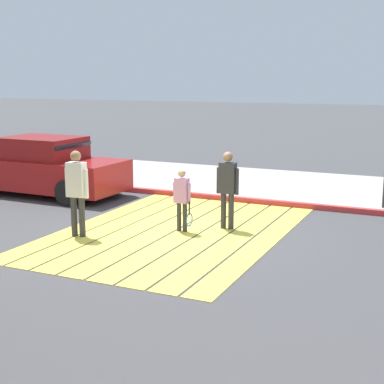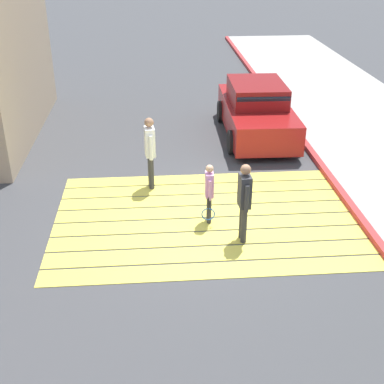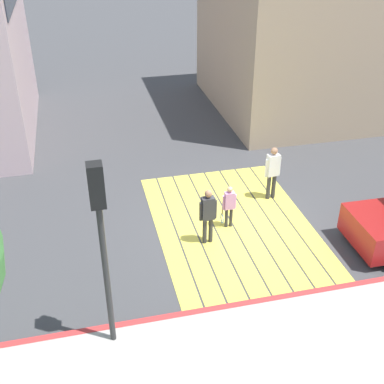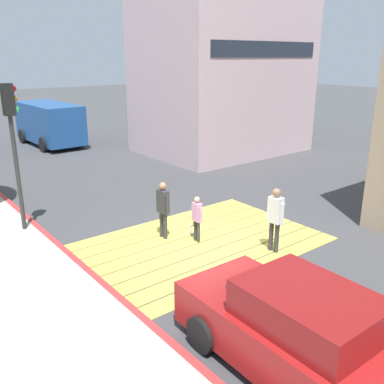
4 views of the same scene
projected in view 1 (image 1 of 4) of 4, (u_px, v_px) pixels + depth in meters
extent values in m
plane|color=#424244|center=(174.00, 232.00, 11.77)|extent=(120.00, 120.00, 0.00)
cube|color=#EAD64C|center=(97.00, 222.00, 12.55)|extent=(6.40, 0.50, 0.01)
cube|color=#EAD64C|center=(118.00, 224.00, 12.33)|extent=(6.40, 0.50, 0.01)
cube|color=#EAD64C|center=(140.00, 227.00, 12.10)|extent=(6.40, 0.50, 0.01)
cube|color=#EAD64C|center=(163.00, 230.00, 11.88)|extent=(6.40, 0.50, 0.01)
cube|color=#EAD64C|center=(186.00, 233.00, 11.65)|extent=(6.40, 0.50, 0.01)
cube|color=#EAD64C|center=(211.00, 236.00, 11.43)|extent=(6.40, 0.50, 0.01)
cube|color=#EAD64C|center=(237.00, 239.00, 11.20)|extent=(6.40, 0.50, 0.01)
cube|color=#EAD64C|center=(263.00, 242.00, 10.98)|extent=(6.40, 0.50, 0.01)
cube|color=#ADA8A0|center=(259.00, 184.00, 16.75)|extent=(4.80, 40.00, 0.12)
cube|color=#BC3333|center=(230.00, 199.00, 14.65)|extent=(0.16, 40.00, 0.13)
cube|color=maroon|center=(48.00, 173.00, 15.40)|extent=(1.88, 4.33, 0.80)
cube|color=maroon|center=(42.00, 148.00, 15.33)|extent=(1.57, 2.09, 0.60)
cube|color=#1E2833|center=(70.00, 152.00, 14.95)|extent=(1.48, 0.36, 0.49)
cylinder|color=black|center=(68.00, 193.00, 14.11)|extent=(0.23, 0.66, 0.66)
cylinder|color=black|center=(108.00, 181.00, 15.67)|extent=(0.23, 0.66, 0.66)
cylinder|color=black|center=(32.00, 174.00, 16.80)|extent=(0.23, 0.66, 0.66)
cylinder|color=#333338|center=(82.00, 217.00, 11.29)|extent=(0.12, 0.12, 0.82)
cylinder|color=#333338|center=(74.00, 216.00, 11.35)|extent=(0.12, 0.12, 0.82)
cube|color=white|center=(77.00, 180.00, 11.17)|extent=(0.26, 0.38, 0.68)
sphere|color=#9E7051|center=(76.00, 156.00, 11.08)|extent=(0.21, 0.21, 0.21)
cylinder|color=white|center=(86.00, 184.00, 11.12)|extent=(0.09, 0.09, 0.58)
cylinder|color=white|center=(67.00, 182.00, 11.25)|extent=(0.09, 0.09, 0.58)
cylinder|color=#333338|center=(231.00, 212.00, 11.85)|extent=(0.12, 0.12, 0.77)
cylinder|color=#333338|center=(223.00, 211.00, 11.92)|extent=(0.12, 0.12, 0.77)
cube|color=#333338|center=(228.00, 178.00, 11.74)|extent=(0.22, 0.35, 0.65)
sphere|color=#9E7051|center=(228.00, 157.00, 11.66)|extent=(0.20, 0.20, 0.20)
cylinder|color=#333338|center=(237.00, 182.00, 11.68)|extent=(0.08, 0.08, 0.55)
cylinder|color=#333338|center=(219.00, 180.00, 11.83)|extent=(0.08, 0.08, 0.55)
cylinder|color=#333338|center=(185.00, 218.00, 11.66)|extent=(0.09, 0.09, 0.62)
cylinder|color=#333338|center=(179.00, 217.00, 11.72)|extent=(0.09, 0.09, 0.62)
cube|color=#D18CC6|center=(182.00, 190.00, 11.58)|extent=(0.17, 0.27, 0.51)
sphere|color=tan|center=(182.00, 173.00, 11.51)|extent=(0.16, 0.16, 0.16)
cylinder|color=#D18CC6|center=(189.00, 194.00, 11.52)|extent=(0.07, 0.07, 0.44)
cylinder|color=#D18CC6|center=(175.00, 192.00, 11.66)|extent=(0.07, 0.07, 0.44)
cylinder|color=black|center=(189.00, 208.00, 11.54)|extent=(0.03, 0.03, 0.28)
torus|color=blue|center=(189.00, 220.00, 11.59)|extent=(0.28, 0.03, 0.28)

